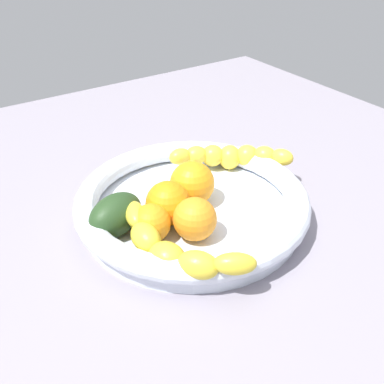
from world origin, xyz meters
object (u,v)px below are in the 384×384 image
object	(u,v)px
fruit_bowl	(192,204)
orange_mid_right	(151,223)
banana_draped_right	(173,250)
avocado_dark	(116,215)
banana_draped_left	(230,156)
orange_front	(192,183)
orange_rear	(168,203)
orange_mid_left	(195,219)

from	to	relation	value
fruit_bowl	orange_mid_right	world-z (taller)	orange_mid_right
banana_draped_right	avocado_dark	xyz separation A→B (cm)	(-10.69, -2.50, -0.08)
banana_draped_left	orange_front	size ratio (longest dim) A/B	2.63
orange_mid_right	orange_rear	distance (cm)	4.58
banana_draped_right	orange_mid_left	size ratio (longest dim) A/B	3.45
orange_mid_left	banana_draped_left	bearing A→B (deg)	127.87
fruit_bowl	orange_rear	xyz separation A→B (cm)	(0.78, -4.57, 2.25)
orange_mid_left	avocado_dark	xyz separation A→B (cm)	(-7.14, -8.24, -0.25)
orange_mid_left	orange_rear	size ratio (longest dim) A/B	0.94
orange_front	fruit_bowl	bearing A→B (deg)	-34.82
orange_mid_left	avocado_dark	distance (cm)	10.91
banana_draped_left	banana_draped_right	size ratio (longest dim) A/B	0.86
fruit_bowl	orange_front	world-z (taller)	orange_front
orange_rear	orange_mid_left	bearing A→B (deg)	12.77
banana_draped_right	avocado_dark	bearing A→B (deg)	-166.84
banana_draped_left	orange_mid_right	world-z (taller)	orange_mid_right
fruit_bowl	orange_rear	size ratio (longest dim) A/B	5.42
banana_draped_left	banana_draped_right	world-z (taller)	banana_draped_right
banana_draped_right	orange_mid_right	distance (cm)	6.43
orange_rear	banana_draped_right	bearing A→B (deg)	-28.34
orange_front	orange_mid_left	world-z (taller)	orange_front
fruit_bowl	orange_mid_left	size ratio (longest dim) A/B	5.77
orange_mid_right	orange_rear	world-z (taller)	orange_rear
banana_draped_right	avocado_dark	distance (cm)	10.98
fruit_bowl	orange_mid_right	size ratio (longest dim) A/B	6.46
orange_front	avocado_dark	size ratio (longest dim) A/B	0.78
orange_mid_right	orange_mid_left	bearing A→B (deg)	61.07
orange_rear	fruit_bowl	bearing A→B (deg)	99.66
orange_mid_right	orange_rear	size ratio (longest dim) A/B	0.84
orange_mid_left	orange_rear	xyz separation A→B (cm)	(-4.99, -1.13, 0.19)
banana_draped_right	fruit_bowl	bearing A→B (deg)	135.44
banana_draped_left	orange_rear	size ratio (longest dim) A/B	2.78
orange_mid_left	orange_rear	bearing A→B (deg)	-167.23
banana_draped_right	avocado_dark	world-z (taller)	avocado_dark
orange_rear	avocado_dark	world-z (taller)	orange_rear
orange_front	orange_rear	world-z (taller)	orange_front
banana_draped_right	orange_front	distance (cm)	14.87
avocado_dark	banana_draped_left	bearing A→B (deg)	101.34
fruit_bowl	banana_draped_left	world-z (taller)	banana_draped_left
fruit_bowl	orange_front	size ratio (longest dim) A/B	5.14
banana_draped_left	orange_front	xyz separation A→B (cm)	(4.60, -10.77, 0.66)
orange_rear	avocado_dark	distance (cm)	7.44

